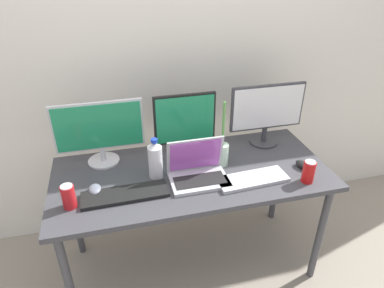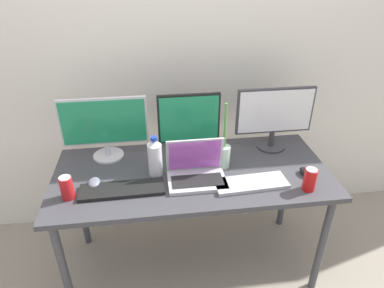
% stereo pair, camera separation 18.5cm
% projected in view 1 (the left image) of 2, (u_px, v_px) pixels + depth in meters
% --- Properties ---
extents(ground_plane, '(16.00, 16.00, 0.00)m').
position_uv_depth(ground_plane, '(192.00, 262.00, 2.31)').
color(ground_plane, gray).
extents(wall_back, '(7.00, 0.08, 2.60)m').
position_uv_depth(wall_back, '(169.00, 47.00, 2.16)').
color(wall_back, silver).
rests_on(wall_back, ground).
extents(work_desk, '(1.55, 0.69, 0.74)m').
position_uv_depth(work_desk, '(192.00, 181.00, 1.97)').
color(work_desk, '#424247').
rests_on(work_desk, ground).
extents(monitor_left, '(0.50, 0.18, 0.38)m').
position_uv_depth(monitor_left, '(99.00, 130.00, 1.92)').
color(monitor_left, silver).
rests_on(monitor_left, work_desk).
extents(monitor_center, '(0.37, 0.19, 0.38)m').
position_uv_depth(monitor_center, '(185.00, 124.00, 2.02)').
color(monitor_center, black).
rests_on(monitor_center, work_desk).
extents(monitor_right, '(0.47, 0.18, 0.40)m').
position_uv_depth(monitor_right, '(267.00, 111.00, 2.12)').
color(monitor_right, '#38383D').
rests_on(monitor_right, work_desk).
extents(laptop_silver, '(0.31, 0.22, 0.23)m').
position_uv_depth(laptop_silver, '(198.00, 170.00, 1.85)').
color(laptop_silver, '#B7B7BC').
rests_on(laptop_silver, work_desk).
extents(keyboard_main, '(0.40, 0.16, 0.02)m').
position_uv_depth(keyboard_main, '(252.00, 179.00, 1.86)').
color(keyboard_main, '#B2B2B7').
rests_on(keyboard_main, work_desk).
extents(keyboard_aux, '(0.44, 0.14, 0.02)m').
position_uv_depth(keyboard_aux, '(125.00, 194.00, 1.74)').
color(keyboard_aux, black).
rests_on(keyboard_aux, work_desk).
extents(mouse_by_keyboard, '(0.09, 0.12, 0.04)m').
position_uv_depth(mouse_by_keyboard, '(304.00, 165.00, 1.96)').
color(mouse_by_keyboard, black).
rests_on(mouse_by_keyboard, work_desk).
extents(mouse_by_laptop, '(0.07, 0.09, 0.03)m').
position_uv_depth(mouse_by_laptop, '(95.00, 189.00, 1.77)').
color(mouse_by_laptop, slate).
rests_on(mouse_by_laptop, work_desk).
extents(water_bottle, '(0.08, 0.08, 0.24)m').
position_uv_depth(water_bottle, '(155.00, 160.00, 1.85)').
color(water_bottle, silver).
rests_on(water_bottle, work_desk).
extents(soda_can_near_keyboard, '(0.07, 0.07, 0.13)m').
position_uv_depth(soda_can_near_keyboard, '(309.00, 172.00, 1.83)').
color(soda_can_near_keyboard, red).
rests_on(soda_can_near_keyboard, work_desk).
extents(soda_can_by_laptop, '(0.07, 0.07, 0.13)m').
position_uv_depth(soda_can_by_laptop, '(69.00, 197.00, 1.65)').
color(soda_can_by_laptop, red).
rests_on(soda_can_by_laptop, work_desk).
extents(bamboo_vase, '(0.08, 0.08, 0.39)m').
position_uv_depth(bamboo_vase, '(222.00, 153.00, 1.97)').
color(bamboo_vase, '#B2D1B7').
rests_on(bamboo_vase, work_desk).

